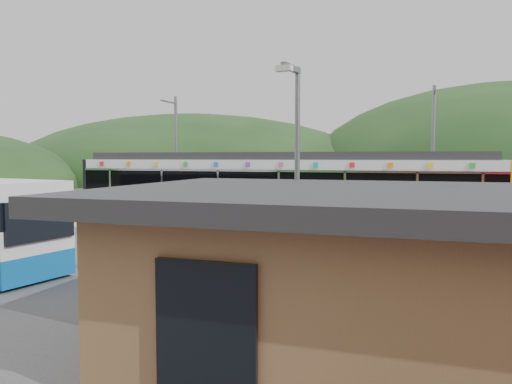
% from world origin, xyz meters
% --- Properties ---
extents(ground, '(120.00, 120.00, 0.00)m').
position_xyz_m(ground, '(0.00, 0.00, 0.00)').
color(ground, '#4C4C4F').
rests_on(ground, ground).
extents(hills, '(146.00, 149.00, 26.00)m').
position_xyz_m(hills, '(6.19, 5.29, 0.00)').
color(hills, '#1E3D19').
rests_on(hills, ground).
extents(platform, '(26.00, 3.20, 0.30)m').
position_xyz_m(platform, '(0.00, 3.30, 0.15)').
color(platform, '#9E9E99').
rests_on(platform, ground).
extents(yellow_line, '(26.00, 0.10, 0.01)m').
position_xyz_m(yellow_line, '(0.00, 2.00, 0.30)').
color(yellow_line, yellow).
rests_on(yellow_line, platform).
extents(train, '(20.44, 3.01, 3.74)m').
position_xyz_m(train, '(-0.13, 6.00, 2.06)').
color(train, black).
rests_on(train, ground).
extents(catenary_mast_west, '(0.18, 1.80, 7.00)m').
position_xyz_m(catenary_mast_west, '(-7.00, 8.56, 3.65)').
color(catenary_mast_west, slate).
rests_on(catenary_mast_west, ground).
extents(catenary_mast_east, '(0.18, 1.80, 7.00)m').
position_xyz_m(catenary_mast_east, '(7.00, 8.56, 3.65)').
color(catenary_mast_east, slate).
rests_on(catenary_mast_east, ground).
extents(station_shelter, '(9.20, 6.20, 3.00)m').
position_xyz_m(station_shelter, '(6.00, -9.01, 1.55)').
color(station_shelter, '#8D613D').
rests_on(station_shelter, ground).
extents(lamp_post, '(0.37, 1.00, 5.56)m').
position_xyz_m(lamp_post, '(3.86, -6.25, 3.33)').
color(lamp_post, slate).
rests_on(lamp_post, ground).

